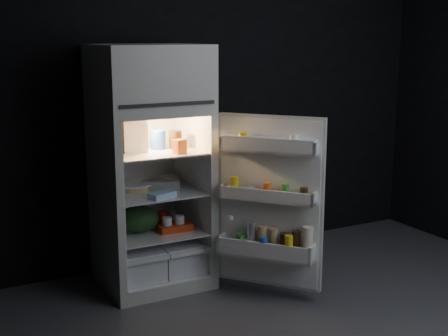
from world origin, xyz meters
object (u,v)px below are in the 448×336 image
refrigerator (149,159)px  egg_carton (161,185)px  milk_jug (135,135)px  fridge_door (270,205)px  yogurt_tray (175,227)px

refrigerator → egg_carton: bearing=-45.5°
milk_jug → egg_carton: size_ratio=0.88×
milk_jug → egg_carton: 0.42m
refrigerator → fridge_door: refrigerator is taller
refrigerator → egg_carton: (0.06, -0.06, -0.19)m
fridge_door → egg_carton: bearing=132.7°
egg_carton → yogurt_tray: egg_carton is taller
refrigerator → fridge_door: (0.62, -0.67, -0.27)m
milk_jug → refrigerator: bearing=31.3°
refrigerator → yogurt_tray: refrigerator is taller
refrigerator → milk_jug: (-0.11, -0.03, 0.19)m
fridge_door → egg_carton: size_ratio=4.49×
egg_carton → fridge_door: bearing=-24.4°
fridge_door → yogurt_tray: size_ratio=4.94×
egg_carton → yogurt_tray: size_ratio=1.10×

